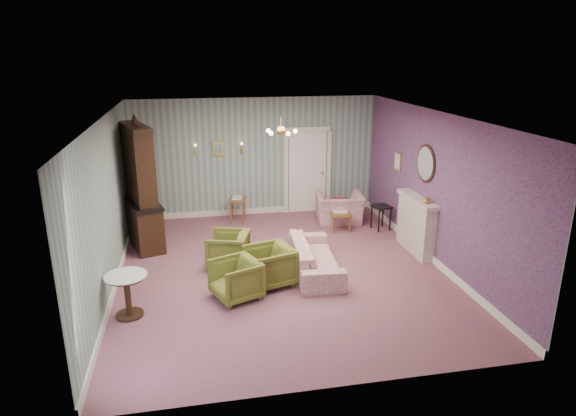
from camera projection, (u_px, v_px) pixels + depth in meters
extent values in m
plane|color=#895061|center=(282.00, 270.00, 9.45)|extent=(7.00, 7.00, 0.00)
plane|color=white|center=(281.00, 116.00, 8.56)|extent=(7.00, 7.00, 0.00)
plane|color=slate|center=(256.00, 157.00, 12.28)|extent=(6.00, 0.00, 6.00)
plane|color=slate|center=(336.00, 281.00, 5.74)|extent=(6.00, 0.00, 6.00)
plane|color=slate|center=(108.00, 206.00, 8.46)|extent=(0.00, 7.00, 7.00)
plane|color=slate|center=(435.00, 188.00, 9.56)|extent=(0.00, 7.00, 7.00)
plane|color=#AF578B|center=(434.00, 188.00, 9.55)|extent=(0.00, 7.00, 7.00)
imported|color=brown|center=(236.00, 278.00, 8.29)|extent=(0.90, 0.92, 0.74)
imported|color=brown|center=(270.00, 264.00, 8.78)|extent=(0.89, 0.92, 0.78)
imported|color=brown|center=(228.00, 248.00, 9.51)|extent=(0.87, 0.90, 0.76)
imported|color=#9B3E5F|center=(315.00, 252.00, 9.28)|extent=(0.74, 2.05, 0.79)
imported|color=#9B3E5F|center=(339.00, 203.00, 11.92)|extent=(1.18, 0.86, 0.95)
imported|color=gold|center=(426.00, 200.00, 9.59)|extent=(0.15, 0.15, 0.15)
cube|color=maroon|center=(339.00, 205.00, 11.77)|extent=(0.41, 0.28, 0.39)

